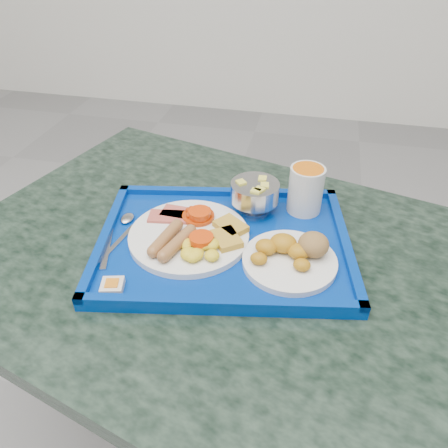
% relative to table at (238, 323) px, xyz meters
% --- Properties ---
extents(table, '(1.26, 1.00, 0.69)m').
position_rel_table_xyz_m(table, '(0.00, 0.00, 0.00)').
color(table, slate).
rests_on(table, floor).
extents(tray, '(0.52, 0.42, 0.03)m').
position_rel_table_xyz_m(tray, '(-0.04, 0.03, 0.19)').
color(tray, navy).
rests_on(tray, table).
extents(main_plate, '(0.23, 0.23, 0.04)m').
position_rel_table_xyz_m(main_plate, '(-0.10, 0.02, 0.20)').
color(main_plate, silver).
rests_on(main_plate, tray).
extents(bread_plate, '(0.17, 0.17, 0.05)m').
position_rel_table_xyz_m(bread_plate, '(0.09, -0.00, 0.21)').
color(bread_plate, silver).
rests_on(bread_plate, tray).
extents(fruit_bowl, '(0.10, 0.10, 0.07)m').
position_rel_table_xyz_m(fruit_bowl, '(0.00, 0.14, 0.24)').
color(fruit_bowl, '#B4B3B6').
rests_on(fruit_bowl, tray).
extents(juice_cup, '(0.07, 0.07, 0.10)m').
position_rel_table_xyz_m(juice_cup, '(0.10, 0.17, 0.24)').
color(juice_cup, silver).
rests_on(juice_cup, tray).
extents(spoon, '(0.04, 0.15, 0.01)m').
position_rel_table_xyz_m(spoon, '(-0.24, 0.03, 0.20)').
color(spoon, '#B4B3B6').
rests_on(spoon, tray).
extents(knife, '(0.06, 0.16, 0.00)m').
position_rel_table_xyz_m(knife, '(-0.25, -0.02, 0.19)').
color(knife, '#B4B3B6').
rests_on(knife, tray).
extents(jam_packet, '(0.04, 0.04, 0.01)m').
position_rel_table_xyz_m(jam_packet, '(-0.19, -0.14, 0.20)').
color(jam_packet, silver).
rests_on(jam_packet, tray).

